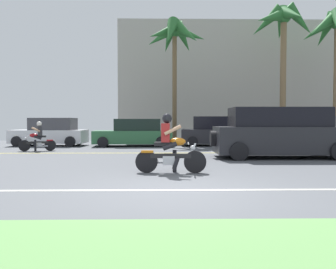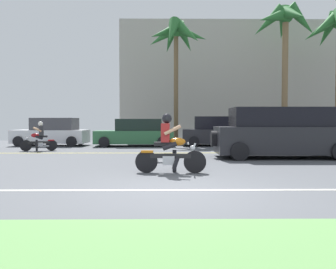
# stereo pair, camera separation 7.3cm
# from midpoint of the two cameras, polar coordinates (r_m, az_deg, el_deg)

# --- Properties ---
(ground) EXTENTS (56.00, 30.00, 0.04)m
(ground) POSITION_cam_midpoint_polar(r_m,az_deg,el_deg) (9.88, 0.81, -5.83)
(ground) COLOR #4C4F54
(lane_line_near) EXTENTS (50.40, 0.12, 0.01)m
(lane_line_near) POSITION_cam_midpoint_polar(r_m,az_deg,el_deg) (6.98, 1.44, -8.99)
(lane_line_near) COLOR silver
(lane_line_near) RESTS_ON ground
(lane_line_far) EXTENTS (50.40, 0.12, 0.01)m
(lane_line_far) POSITION_cam_midpoint_polar(r_m,az_deg,el_deg) (15.00, 0.31, -3.01)
(lane_line_far) COLOR yellow
(lane_line_far) RESTS_ON ground
(motorcyclist) EXTENTS (1.86, 0.61, 1.55)m
(motorcyclist) POSITION_cam_midpoint_polar(r_m,az_deg,el_deg) (9.18, 0.55, -2.19)
(motorcyclist) COLOR black
(motorcyclist) RESTS_ON ground
(suv_nearby) EXTENTS (5.02, 2.19, 1.86)m
(suv_nearby) POSITION_cam_midpoint_polar(r_m,az_deg,el_deg) (13.63, 17.91, 0.18)
(suv_nearby) COLOR #232328
(suv_nearby) RESTS_ON ground
(parked_car_0) EXTENTS (4.09, 2.04, 1.54)m
(parked_car_0) POSITION_cam_midpoint_polar(r_m,az_deg,el_deg) (20.54, -18.22, 0.28)
(parked_car_0) COLOR silver
(parked_car_0) RESTS_ON ground
(parked_car_1) EXTENTS (4.30, 2.13, 1.48)m
(parked_car_1) POSITION_cam_midpoint_polar(r_m,az_deg,el_deg) (19.25, -5.20, 0.19)
(parked_car_1) COLOR #2D663D
(parked_car_1) RESTS_ON ground
(parked_car_2) EXTENTS (4.49, 2.25, 1.62)m
(parked_car_2) POSITION_cam_midpoint_polar(r_m,az_deg,el_deg) (19.72, 8.66, 0.39)
(parked_car_2) COLOR #232328
(parked_car_2) RESTS_ON ground
(parked_car_3) EXTENTS (3.81, 2.02, 1.62)m
(parked_car_3) POSITION_cam_midpoint_polar(r_m,az_deg,el_deg) (19.70, 24.65, 0.20)
(parked_car_3) COLOR white
(parked_car_3) RESTS_ON ground
(palm_tree_1) EXTENTS (4.52, 4.67, 9.14)m
(palm_tree_1) POSITION_cam_midpoint_polar(r_m,az_deg,el_deg) (25.08, 18.44, 16.38)
(palm_tree_1) COLOR brown
(palm_tree_1) RESTS_ON ground
(palm_tree_2) EXTENTS (3.97, 3.75, 7.69)m
(palm_tree_2) POSITION_cam_midpoint_polar(r_m,az_deg,el_deg) (22.49, 1.42, 15.37)
(palm_tree_2) COLOR brown
(palm_tree_2) RESTS_ON ground
(motorcyclist_distant) EXTENTS (1.57, 0.62, 1.35)m
(motorcyclist_distant) POSITION_cam_midpoint_polar(r_m,az_deg,el_deg) (17.03, -20.08, -0.61)
(motorcyclist_distant) COLOR black
(motorcyclist_distant) RESTS_ON ground
(building_far) EXTENTS (20.24, 4.00, 8.82)m
(building_far) POSITION_cam_midpoint_polar(r_m,az_deg,el_deg) (28.79, 13.35, 8.19)
(building_far) COLOR #A8A399
(building_far) RESTS_ON ground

